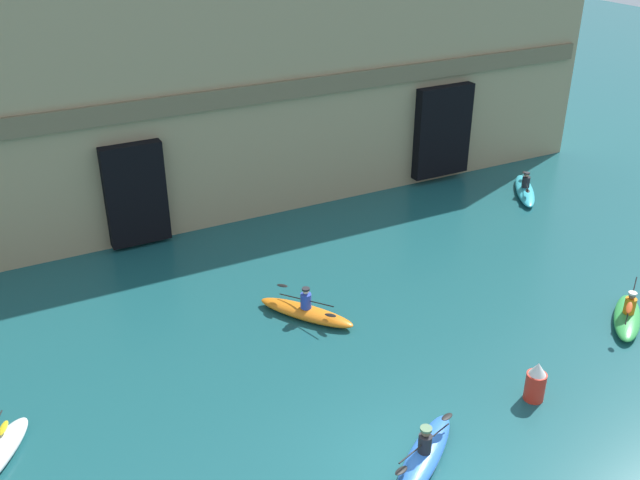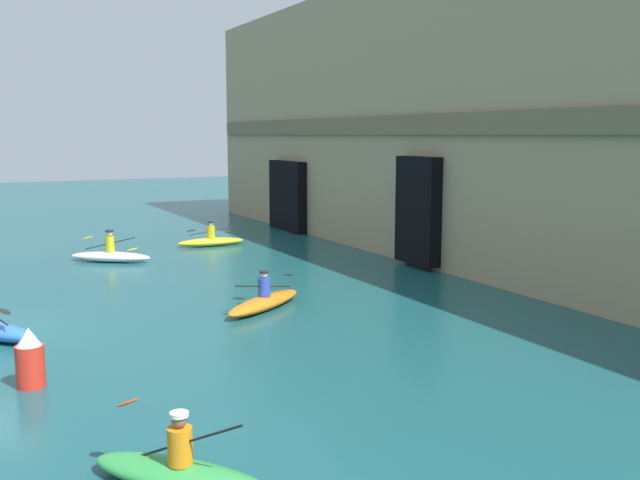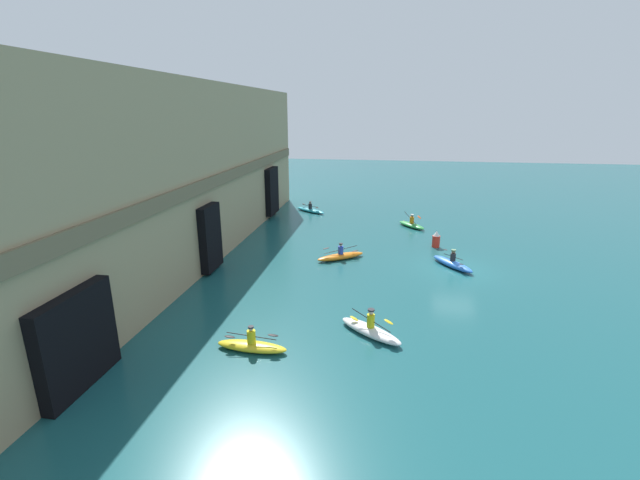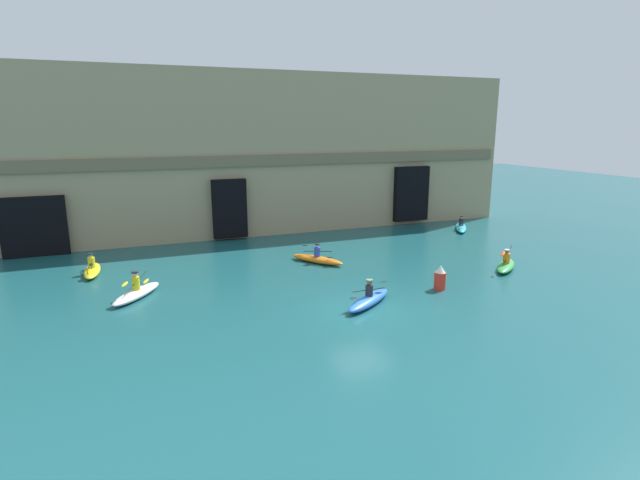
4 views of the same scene
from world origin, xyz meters
TOP-DOWN VIEW (x-y plane):
  - cliff_bluff at (-2.12, 18.73)m, footprint 42.75×8.16m
  - kayak_yellow at (-10.82, 9.56)m, footprint 0.91×2.97m
  - kayak_green at (9.72, 2.28)m, footprint 2.70×2.45m
  - kayak_orange at (0.82, 7.24)m, footprint 2.51×3.17m
  - kayak_white at (-8.81, 4.86)m, footprint 2.59×3.06m
  - marker_buoy at (4.50, 0.82)m, footprint 0.55×0.55m

SIDE VIEW (x-z plane):
  - kayak_yellow at x=-10.82m, z-range -0.32..0.77m
  - kayak_green at x=9.72m, z-range -0.36..0.82m
  - kayak_orange at x=0.82m, z-range -0.32..0.78m
  - kayak_white at x=-8.81m, z-range -0.37..0.86m
  - marker_buoy at x=4.50m, z-range -0.04..1.14m
  - cliff_bluff at x=-2.12m, z-range -0.02..11.04m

